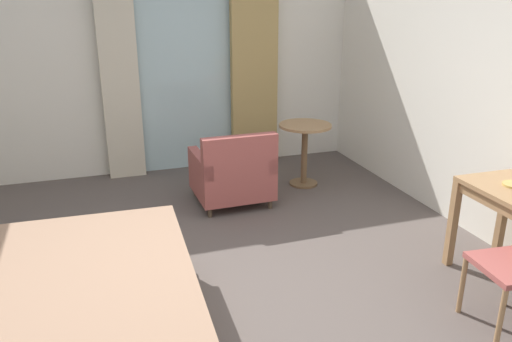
# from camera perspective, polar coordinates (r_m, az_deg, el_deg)

# --- Properties ---
(ground) EXTENTS (5.62, 7.00, 0.10)m
(ground) POSITION_cam_1_polar(r_m,az_deg,el_deg) (3.84, -3.18, -15.45)
(ground) COLOR #564C47
(wall_back) EXTENTS (5.22, 0.12, 2.68)m
(wall_back) POSITION_cam_1_polar(r_m,az_deg,el_deg) (6.39, -11.31, 11.84)
(wall_back) COLOR white
(wall_back) RESTS_ON ground
(balcony_glass_door) EXTENTS (1.20, 0.02, 2.36)m
(balcony_glass_door) POSITION_cam_1_polar(r_m,az_deg,el_deg) (6.40, -7.62, 10.59)
(balcony_glass_door) COLOR silver
(balcony_glass_door) RESTS_ON ground
(curtain_panel_left) EXTENTS (0.43, 0.10, 2.48)m
(curtain_panel_left) POSITION_cam_1_polar(r_m,az_deg,el_deg) (6.19, -15.06, 10.38)
(curtain_panel_left) COLOR beige
(curtain_panel_left) RESTS_ON ground
(curtain_panel_right) EXTENTS (0.60, 0.10, 2.48)m
(curtain_panel_right) POSITION_cam_1_polar(r_m,az_deg,el_deg) (6.50, -0.20, 11.44)
(curtain_panel_right) COLOR tan
(curtain_panel_right) RESTS_ON ground
(bed) EXTENTS (2.12, 1.93, 0.98)m
(bed) POSITION_cam_1_polar(r_m,az_deg,el_deg) (3.49, -25.03, -14.94)
(bed) COLOR #9E754C
(bed) RESTS_ON ground
(armchair_by_window) EXTENTS (0.79, 0.75, 0.82)m
(armchair_by_window) POSITION_cam_1_polar(r_m,az_deg,el_deg) (5.36, -2.61, -0.37)
(armchair_by_window) COLOR #9E4C47
(armchair_by_window) RESTS_ON ground
(round_cafe_table) EXTENTS (0.60, 0.60, 0.73)m
(round_cafe_table) POSITION_cam_1_polar(r_m,az_deg,el_deg) (5.87, 5.49, 3.37)
(round_cafe_table) COLOR #9E754C
(round_cafe_table) RESTS_ON ground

